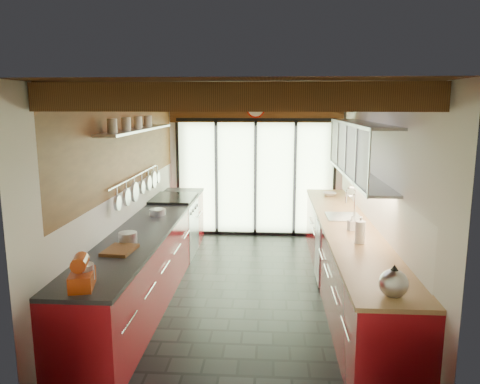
{
  "coord_description": "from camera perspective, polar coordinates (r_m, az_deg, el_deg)",
  "views": [
    {
      "loc": [
        0.29,
        -5.84,
        2.43
      ],
      "look_at": [
        -0.13,
        0.4,
        1.25
      ],
      "focal_mm": 35.0,
      "sensor_mm": 36.0,
      "label": 1
    }
  ],
  "objects": [
    {
      "name": "cutting_board",
      "position": [
        5.04,
        -14.44,
        -6.87
      ],
      "size": [
        0.32,
        0.42,
        0.03
      ],
      "primitive_type": "cube",
      "rotation": [
        0.0,
        0.0,
        -0.08
      ],
      "color": "brown",
      "rests_on": "left_counter"
    },
    {
      "name": "left_wall_fixtures",
      "position": [
        6.41,
        -12.15,
        4.67
      ],
      "size": [
        0.28,
        2.6,
        0.96
      ],
      "color": "silver",
      "rests_on": "ground"
    },
    {
      "name": "sink_assembly",
      "position": [
        6.48,
        12.62,
        -2.67
      ],
      "size": [
        0.45,
        0.52,
        0.43
      ],
      "color": "silver",
      "rests_on": "right_counter"
    },
    {
      "name": "paper_towel",
      "position": [
        5.3,
        14.44,
        -4.8
      ],
      "size": [
        0.14,
        0.14,
        0.3
      ],
      "color": "white",
      "rests_on": "right_counter"
    },
    {
      "name": "range_stove",
      "position": [
        7.7,
        -8.02,
        -4.16
      ],
      "size": [
        0.66,
        0.9,
        0.97
      ],
      "color": "silver",
      "rests_on": "ground"
    },
    {
      "name": "ceiling_beams",
      "position": [
        6.22,
        1.21,
        10.98
      ],
      "size": [
        3.14,
        5.06,
        4.9
      ],
      "color": "#593316",
      "rests_on": "ground"
    },
    {
      "name": "bowl",
      "position": [
        7.95,
        10.87,
        -0.26
      ],
      "size": [
        0.24,
        0.24,
        0.06
      ],
      "primitive_type": "imported",
      "rotation": [
        0.0,
        0.0,
        0.05
      ],
      "color": "silver",
      "rests_on": "right_counter"
    },
    {
      "name": "glass_door",
      "position": [
        8.57,
        1.91,
        5.52
      ],
      "size": [
        2.95,
        0.1,
        2.9
      ],
      "color": "#C6EAAD",
      "rests_on": "ground"
    },
    {
      "name": "ground",
      "position": [
        6.33,
        0.96,
        -11.89
      ],
      "size": [
        5.5,
        5.5,
        0.0
      ],
      "primitive_type": "plane",
      "color": "black",
      "rests_on": "ground"
    },
    {
      "name": "soap_bottle",
      "position": [
        5.82,
        13.46,
        -3.7
      ],
      "size": [
        0.11,
        0.11,
        0.18
      ],
      "primitive_type": "imported",
      "rotation": [
        0.0,
        0.0,
        0.33
      ],
      "color": "silver",
      "rests_on": "right_counter"
    },
    {
      "name": "room_shell",
      "position": [
        5.89,
        1.01,
        3.12
      ],
      "size": [
        5.5,
        5.5,
        5.5
      ],
      "color": "silver",
      "rests_on": "ground"
    },
    {
      "name": "right_counter",
      "position": [
        6.24,
        12.86,
        -7.98
      ],
      "size": [
        0.68,
        5.0,
        0.92
      ],
      "color": "maroon",
      "rests_on": "ground"
    },
    {
      "name": "pot_large",
      "position": [
        5.29,
        -13.5,
        -5.47
      ],
      "size": [
        0.26,
        0.26,
        0.13
      ],
      "primitive_type": "cylinder",
      "rotation": [
        0.0,
        0.0,
        -0.41
      ],
      "color": "silver",
      "rests_on": "left_counter"
    },
    {
      "name": "left_counter",
      "position": [
        6.35,
        -10.69,
        -7.55
      ],
      "size": [
        0.68,
        5.0,
        0.92
      ],
      "color": "maroon",
      "rests_on": "ground"
    },
    {
      "name": "upper_cabinets_right",
      "position": [
        6.27,
        14.38,
        5.05
      ],
      "size": [
        0.34,
        3.0,
        3.0
      ],
      "color": "silver",
      "rests_on": "ground"
    },
    {
      "name": "stand_mixer",
      "position": [
        4.16,
        -18.68,
        -9.48
      ],
      "size": [
        0.25,
        0.35,
        0.29
      ],
      "color": "#AE360D",
      "rests_on": "left_counter"
    },
    {
      "name": "kettle",
      "position": [
        3.97,
        18.22,
        -10.34
      ],
      "size": [
        0.3,
        0.32,
        0.27
      ],
      "color": "silver",
      "rests_on": "right_counter"
    },
    {
      "name": "pot_small",
      "position": [
        6.55,
        -10.03,
        -2.42
      ],
      "size": [
        0.23,
        0.23,
        0.09
      ],
      "primitive_type": "cylinder",
      "rotation": [
        0.0,
        0.0,
        0.03
      ],
      "color": "silver",
      "rests_on": "left_counter"
    }
  ]
}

